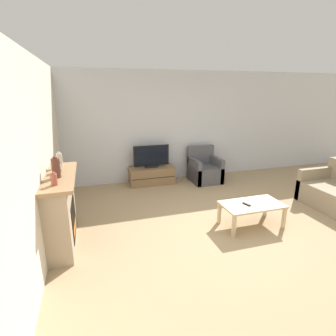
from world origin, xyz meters
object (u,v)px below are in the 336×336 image
mantel_vase_right (60,160)px  tv (151,157)px  mantel_vase_centre_left (56,168)px  mantel_clock (58,167)px  tv_stand (152,175)px  coffee_table (252,206)px  remote (247,204)px  armchair (204,170)px  mantel_vase_left (54,179)px  fireplace (61,209)px

mantel_vase_right → tv: bearing=43.0°
mantel_vase_centre_left → mantel_clock: size_ratio=2.05×
mantel_clock → tv_stand: bearing=47.3°
coffee_table → mantel_vase_centre_left: bearing=174.7°
mantel_clock → remote: (2.88, -0.53, -0.73)m
armchair → coffee_table: 2.38m
mantel_vase_centre_left → remote: size_ratio=1.98×
mantel_vase_left → tv: size_ratio=0.20×
mantel_vase_right → coffee_table: (2.99, -0.81, -0.83)m
mantel_vase_right → mantel_clock: size_ratio=1.67×
mantel_vase_centre_left → mantel_vase_right: (0.00, 0.53, -0.03)m
tv → remote: (1.01, -2.56, -0.26)m
fireplace → mantel_vase_left: mantel_vase_left is taller
fireplace → mantel_clock: 0.62m
tv → coffee_table: bearing=-66.3°
fireplace → tv_stand: (1.89, 2.17, -0.33)m
mantel_vase_centre_left → remote: 3.00m
coffee_table → tv: bearing=113.7°
armchair → mantel_vase_right: bearing=-153.9°
tv_stand → tv: bearing=-90.0°
fireplace → mantel_vase_centre_left: mantel_vase_centre_left is taller
remote → tv: bearing=95.2°
fireplace → mantel_vase_left: size_ratio=7.95×
mantel_clock → armchair: size_ratio=0.17×
tv_stand → tv: tv is taller
mantel_clock → tv_stand: 2.91m
mantel_vase_right → tv_stand: mantel_vase_right is taller
mantel_vase_left → remote: mantel_vase_left is taller
mantel_vase_left → tv_stand: mantel_vase_left is taller
fireplace → mantel_vase_left: (0.02, -0.42, 0.61)m
armchair → tv: bearing=172.3°
mantel_vase_right → coffee_table: mantel_vase_right is taller
tv → armchair: tv is taller
tv → remote: 2.76m
mantel_clock → tv: size_ratio=0.17×
tv_stand → armchair: size_ratio=1.28×
mantel_vase_centre_left → remote: mantel_vase_centre_left is taller
tv_stand → remote: bearing=-68.6°
mantel_vase_left → tv_stand: 3.33m
mantel_vase_right → armchair: mantel_vase_right is taller
tv → remote: tv is taller
fireplace → mantel_vase_right: bearing=87.7°
mantel_vase_centre_left → mantel_vase_right: size_ratio=1.23×
tv → coffee_table: (1.12, -2.55, -0.32)m
mantel_vase_right → remote: bearing=-15.8°
mantel_vase_right → mantel_vase_left: bearing=-90.0°
fireplace → mantel_vase_right: size_ratio=5.63×
mantel_clock → coffee_table: bearing=-9.9°
remote → mantel_clock: bearing=153.2°
tv_stand → mantel_vase_left: bearing=-125.8°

